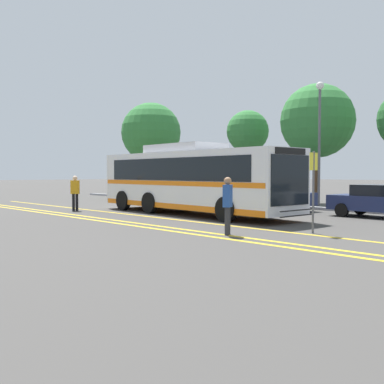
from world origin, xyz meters
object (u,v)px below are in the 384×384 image
at_px(parked_car_3, 378,201).
at_px(tree_3, 248,132).
at_px(pedestrian_1, 228,202).
at_px(parked_car_0, 139,190).
at_px(pedestrian_0, 75,191).
at_px(transit_bus, 192,179).
at_px(bus_stop_sign, 313,182).
at_px(street_lamp, 320,124).
at_px(tree_0, 317,121).
at_px(parked_car_2, 271,196).
at_px(parked_car_1, 193,192).
at_px(tree_2, 151,133).

distance_m(parked_car_3, tree_3, 14.48).
distance_m(pedestrian_1, tree_3, 19.31).
bearing_deg(parked_car_0, pedestrian_1, -122.38).
bearing_deg(pedestrian_1, pedestrian_0, 55.81).
bearing_deg(transit_bus, bus_stop_sign, 79.28).
xyz_separation_m(street_lamp, tree_0, (-1.76, 2.74, 0.53)).
bearing_deg(transit_bus, parked_car_2, 170.91).
bearing_deg(street_lamp, pedestrian_1, -71.91).
bearing_deg(parked_car_0, tree_3, -41.62).
distance_m(parked_car_0, parked_car_3, 17.14).
xyz_separation_m(parked_car_1, tree_0, (4.98, 6.06, 4.46)).
bearing_deg(tree_0, parked_car_1, -129.43).
relative_size(parked_car_3, tree_2, 0.52).
relative_size(pedestrian_0, tree_0, 0.24).
bearing_deg(bus_stop_sign, parked_car_1, -114.92).
height_order(parked_car_1, tree_2, tree_2).
height_order(transit_bus, tree_2, tree_2).
relative_size(tree_0, tree_3, 1.16).
bearing_deg(parked_car_3, tree_3, -115.39).
height_order(parked_car_3, pedestrian_1, pedestrian_1).
bearing_deg(parked_car_2, parked_car_1, -86.09).
bearing_deg(pedestrian_0, parked_car_1, 35.12).
height_order(parked_car_0, tree_3, tree_3).
relative_size(pedestrian_1, tree_3, 0.28).
bearing_deg(tree_0, pedestrian_1, -68.95).
xyz_separation_m(parked_car_1, pedestrian_0, (-0.62, -7.69, 0.30)).
bearing_deg(pedestrian_1, parked_car_0, 32.74).
xyz_separation_m(parked_car_0, parked_car_1, (5.56, -0.09, -0.01)).
distance_m(parked_car_1, street_lamp, 8.48).
distance_m(pedestrian_1, bus_stop_sign, 2.84).
height_order(street_lamp, tree_0, tree_0).
bearing_deg(pedestrian_0, parked_car_2, -0.13).
height_order(pedestrian_0, pedestrian_1, pedestrian_1).
relative_size(parked_car_2, pedestrian_1, 2.55).
distance_m(transit_bus, parked_car_1, 6.82).
xyz_separation_m(transit_bus, bus_stop_sign, (7.48, -1.83, -0.01)).
height_order(pedestrian_0, tree_0, tree_0).
distance_m(parked_car_2, bus_stop_sign, 9.29).
xyz_separation_m(parked_car_2, tree_0, (-0.89, 5.98, 4.47)).
bearing_deg(parked_car_0, parked_car_2, -93.76).
distance_m(transit_bus, tree_3, 12.73).
distance_m(pedestrian_0, tree_0, 15.42).
relative_size(parked_car_1, bus_stop_sign, 1.70).
bearing_deg(tree_0, parked_car_0, -150.48).
height_order(pedestrian_0, tree_2, tree_2).
height_order(parked_car_0, tree_0, tree_0).
height_order(pedestrian_1, street_lamp, street_lamp).
xyz_separation_m(pedestrian_1, tree_3, (-11.46, 15.05, 3.86)).
distance_m(parked_car_1, parked_car_2, 5.87).
xyz_separation_m(pedestrian_0, bus_stop_sign, (12.94, 1.15, 0.62)).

